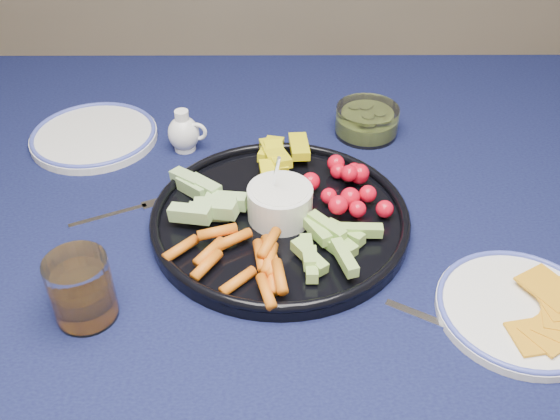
{
  "coord_description": "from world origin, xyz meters",
  "views": [
    {
      "loc": [
        -0.04,
        -0.8,
        1.36
      ],
      "look_at": [
        -0.03,
        -0.07,
        0.78
      ],
      "focal_mm": 40.0,
      "sensor_mm": 36.0,
      "label": 1
    }
  ],
  "objects_px": {
    "dining_table": "(300,238)",
    "juice_tumbler": "(82,292)",
    "pickle_bowl": "(367,122)",
    "cheese_plate": "(521,308)",
    "crudite_platter": "(278,214)",
    "creamer_pitcher": "(184,133)",
    "side_plate_extra": "(94,136)"
  },
  "relations": [
    {
      "from": "creamer_pitcher",
      "to": "side_plate_extra",
      "type": "distance_m",
      "value": 0.17
    },
    {
      "from": "pickle_bowl",
      "to": "side_plate_extra",
      "type": "distance_m",
      "value": 0.5
    },
    {
      "from": "cheese_plate",
      "to": "juice_tumbler",
      "type": "distance_m",
      "value": 0.56
    },
    {
      "from": "cheese_plate",
      "to": "side_plate_extra",
      "type": "bearing_deg",
      "value": 146.74
    },
    {
      "from": "creamer_pitcher",
      "to": "cheese_plate",
      "type": "height_order",
      "value": "creamer_pitcher"
    },
    {
      "from": "pickle_bowl",
      "to": "cheese_plate",
      "type": "xyz_separation_m",
      "value": [
        0.15,
        -0.45,
        -0.01
      ]
    },
    {
      "from": "creamer_pitcher",
      "to": "juice_tumbler",
      "type": "relative_size",
      "value": 0.82
    },
    {
      "from": "crudite_platter",
      "to": "juice_tumbler",
      "type": "height_order",
      "value": "crudite_platter"
    },
    {
      "from": "crudite_platter",
      "to": "cheese_plate",
      "type": "relative_size",
      "value": 1.81
    },
    {
      "from": "pickle_bowl",
      "to": "cheese_plate",
      "type": "distance_m",
      "value": 0.47
    },
    {
      "from": "juice_tumbler",
      "to": "dining_table",
      "type": "bearing_deg",
      "value": 41.26
    },
    {
      "from": "cheese_plate",
      "to": "creamer_pitcher",
      "type": "bearing_deg",
      "value": 140.46
    },
    {
      "from": "crudite_platter",
      "to": "pickle_bowl",
      "type": "xyz_separation_m",
      "value": [
        0.16,
        0.27,
        0.0
      ]
    },
    {
      "from": "dining_table",
      "to": "crudite_platter",
      "type": "distance_m",
      "value": 0.14
    },
    {
      "from": "dining_table",
      "to": "crudite_platter",
      "type": "bearing_deg",
      "value": -117.55
    },
    {
      "from": "creamer_pitcher",
      "to": "pickle_bowl",
      "type": "distance_m",
      "value": 0.33
    },
    {
      "from": "dining_table",
      "to": "cheese_plate",
      "type": "xyz_separation_m",
      "value": [
        0.28,
        -0.25,
        0.1
      ]
    },
    {
      "from": "creamer_pitcher",
      "to": "side_plate_extra",
      "type": "height_order",
      "value": "creamer_pitcher"
    },
    {
      "from": "creamer_pitcher",
      "to": "side_plate_extra",
      "type": "xyz_separation_m",
      "value": [
        -0.17,
        0.03,
        -0.02
      ]
    },
    {
      "from": "dining_table",
      "to": "pickle_bowl",
      "type": "distance_m",
      "value": 0.26
    },
    {
      "from": "juice_tumbler",
      "to": "side_plate_extra",
      "type": "distance_m",
      "value": 0.43
    },
    {
      "from": "crudite_platter",
      "to": "juice_tumbler",
      "type": "xyz_separation_m",
      "value": [
        -0.25,
        -0.18,
        0.02
      ]
    },
    {
      "from": "creamer_pitcher",
      "to": "cheese_plate",
      "type": "distance_m",
      "value": 0.62
    },
    {
      "from": "juice_tumbler",
      "to": "side_plate_extra",
      "type": "bearing_deg",
      "value": 101.73
    },
    {
      "from": "dining_table",
      "to": "juice_tumbler",
      "type": "relative_size",
      "value": 17.79
    },
    {
      "from": "dining_table",
      "to": "creamer_pitcher",
      "type": "height_order",
      "value": "creamer_pitcher"
    },
    {
      "from": "crudite_platter",
      "to": "pickle_bowl",
      "type": "height_order",
      "value": "crudite_platter"
    },
    {
      "from": "dining_table",
      "to": "side_plate_extra",
      "type": "xyz_separation_m",
      "value": [
        -0.37,
        0.17,
        0.1
      ]
    },
    {
      "from": "crudite_platter",
      "to": "cheese_plate",
      "type": "height_order",
      "value": "crudite_platter"
    },
    {
      "from": "cheese_plate",
      "to": "side_plate_extra",
      "type": "xyz_separation_m",
      "value": [
        -0.65,
        0.42,
        -0.0
      ]
    },
    {
      "from": "crudite_platter",
      "to": "juice_tumbler",
      "type": "distance_m",
      "value": 0.3
    },
    {
      "from": "pickle_bowl",
      "to": "juice_tumbler",
      "type": "bearing_deg",
      "value": -132.73
    }
  ]
}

